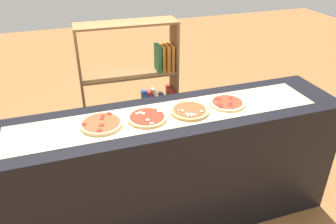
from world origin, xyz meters
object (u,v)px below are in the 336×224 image
at_px(pizza_pepperoni_0, 101,123).
at_px(pizza_mushroom_1, 147,117).
at_px(pizza_pepperoni_3, 227,103).
at_px(bookshelf, 143,101).
at_px(pizza_mushroom_2, 190,111).

bearing_deg(pizza_pepperoni_0, pizza_mushroom_1, -3.40).
height_order(pizza_pepperoni_3, bookshelf, bookshelf).
distance_m(pizza_mushroom_1, bookshelf, 0.94).
bearing_deg(pizza_mushroom_1, pizza_pepperoni_0, 176.60).
relative_size(pizza_mushroom_1, bookshelf, 0.19).
xyz_separation_m(pizza_mushroom_1, pizza_pepperoni_3, (0.59, 0.02, -0.00)).
height_order(pizza_pepperoni_0, bookshelf, bookshelf).
bearing_deg(pizza_pepperoni_0, bookshelf, 60.19).
xyz_separation_m(pizza_pepperoni_0, pizza_mushroom_1, (0.29, -0.02, -0.00)).
bearing_deg(pizza_pepperoni_3, pizza_pepperoni_0, -179.75).
bearing_deg(bookshelf, pizza_pepperoni_3, -64.76).
relative_size(pizza_pepperoni_0, pizza_mushroom_1, 1.02).
bearing_deg(pizza_pepperoni_3, pizza_mushroom_1, -177.92).
height_order(pizza_mushroom_2, pizza_pepperoni_3, pizza_mushroom_2).
xyz_separation_m(pizza_mushroom_1, pizza_mushroom_2, (0.29, -0.00, 0.00)).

